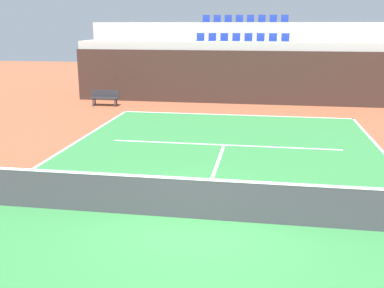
# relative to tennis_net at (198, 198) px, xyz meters

# --- Properties ---
(ground_plane) EXTENTS (80.00, 80.00, 0.00)m
(ground_plane) POSITION_rel_tennis_net_xyz_m (0.00, 0.00, -0.51)
(ground_plane) COLOR brown
(court_surface) EXTENTS (11.00, 24.00, 0.01)m
(court_surface) POSITION_rel_tennis_net_xyz_m (0.00, 0.00, -0.50)
(court_surface) COLOR #2D7238
(court_surface) RESTS_ON ground_plane
(baseline_far) EXTENTS (11.00, 0.10, 0.00)m
(baseline_far) POSITION_rel_tennis_net_xyz_m (0.00, 11.95, -0.50)
(baseline_far) COLOR white
(baseline_far) RESTS_ON court_surface
(service_line_far) EXTENTS (8.26, 0.10, 0.00)m
(service_line_far) POSITION_rel_tennis_net_xyz_m (0.00, 6.40, -0.50)
(service_line_far) COLOR white
(service_line_far) RESTS_ON court_surface
(centre_service_line) EXTENTS (0.10, 6.40, 0.00)m
(centre_service_line) POSITION_rel_tennis_net_xyz_m (0.00, 3.20, -0.50)
(centre_service_line) COLOR white
(centre_service_line) RESTS_ON court_surface
(back_wall) EXTENTS (18.38, 0.30, 2.86)m
(back_wall) POSITION_rel_tennis_net_xyz_m (0.00, 15.23, 0.92)
(back_wall) COLOR black
(back_wall) RESTS_ON ground_plane
(stands_tier_lower) EXTENTS (18.38, 2.40, 3.30)m
(stands_tier_lower) POSITION_rel_tennis_net_xyz_m (0.00, 16.58, 1.14)
(stands_tier_lower) COLOR #9E9E99
(stands_tier_lower) RESTS_ON ground_plane
(stands_tier_upper) EXTENTS (18.38, 2.40, 4.33)m
(stands_tier_upper) POSITION_rel_tennis_net_xyz_m (0.00, 18.98, 1.66)
(stands_tier_upper) COLOR #9E9E99
(stands_tier_upper) RESTS_ON ground_plane
(seating_row_lower) EXTENTS (5.19, 0.44, 0.44)m
(seating_row_lower) POSITION_rel_tennis_net_xyz_m (0.00, 16.68, 2.91)
(seating_row_lower) COLOR navy
(seating_row_lower) RESTS_ON stands_tier_lower
(seating_row_upper) EXTENTS (5.19, 0.44, 0.44)m
(seating_row_upper) POSITION_rel_tennis_net_xyz_m (0.00, 19.08, 3.95)
(seating_row_upper) COLOR navy
(seating_row_upper) RESTS_ON stands_tier_upper
(tennis_net) EXTENTS (11.08, 0.08, 1.07)m
(tennis_net) POSITION_rel_tennis_net_xyz_m (0.00, 0.00, 0.00)
(tennis_net) COLOR black
(tennis_net) RESTS_ON court_surface
(player_bench) EXTENTS (1.50, 0.40, 0.85)m
(player_bench) POSITION_rel_tennis_net_xyz_m (-7.00, 13.34, -0.00)
(player_bench) COLOR #232328
(player_bench) RESTS_ON ground_plane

